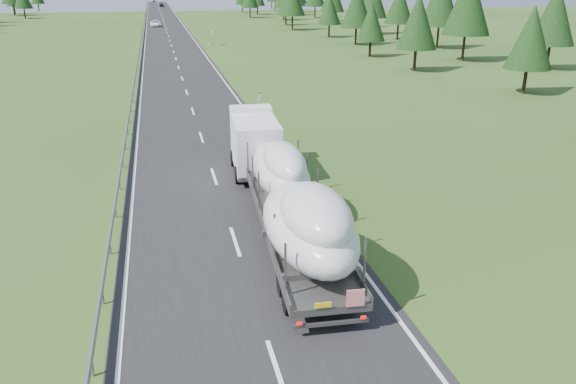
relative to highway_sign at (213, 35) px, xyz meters
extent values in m
plane|color=#2C4818|center=(-7.20, -80.00, -1.81)|extent=(400.00, 400.00, 0.00)
cube|color=black|center=(-7.20, 20.00, -1.80)|extent=(10.00, 400.00, 0.02)
cube|color=slate|center=(-12.50, 20.00, -1.21)|extent=(0.08, 400.00, 0.32)
cylinder|color=slate|center=(-12.50, -80.00, -1.51)|extent=(0.10, 0.10, 0.60)
cube|color=silver|center=(-0.70, -50.00, -1.31)|extent=(0.12, 0.07, 1.00)
cube|color=black|center=(-0.70, -50.00, -0.99)|extent=(0.13, 0.08, 0.12)
cube|color=silver|center=(-0.70, 0.00, -1.31)|extent=(0.12, 0.07, 1.00)
cube|color=black|center=(-0.70, 0.00, -0.99)|extent=(0.13, 0.08, 0.12)
cube|color=silver|center=(-0.70, 50.00, -1.31)|extent=(0.12, 0.07, 1.00)
cube|color=black|center=(-0.70, 50.00, -0.99)|extent=(0.13, 0.08, 0.12)
cube|color=silver|center=(-0.70, 100.00, -1.31)|extent=(0.12, 0.07, 1.00)
cube|color=black|center=(-0.70, 100.00, -0.99)|extent=(0.13, 0.08, 0.12)
cube|color=silver|center=(-0.70, 150.00, -1.31)|extent=(0.12, 0.07, 1.00)
cube|color=black|center=(-0.70, 150.00, -0.99)|extent=(0.13, 0.08, 0.12)
cube|color=silver|center=(-0.70, 200.00, -1.31)|extent=(0.12, 0.07, 1.00)
cube|color=black|center=(-0.70, 200.00, -0.99)|extent=(0.13, 0.08, 0.12)
cylinder|color=slate|center=(0.00, 0.00, -0.81)|extent=(0.08, 0.08, 2.00)
cube|color=silver|center=(0.00, 0.00, 0.19)|extent=(0.05, 0.90, 1.20)
cylinder|color=black|center=(39.24, -38.10, 0.00)|extent=(0.36, 0.36, 3.61)
cone|color=black|center=(39.24, -38.10, 5.02)|extent=(5.62, 5.62, 7.53)
cylinder|color=black|center=(32.70, -28.34, 0.32)|extent=(0.36, 0.36, 4.26)
cone|color=black|center=(32.70, -28.34, 6.24)|extent=(6.62, 6.62, 8.87)
cylinder|color=black|center=(36.55, -12.95, 0.31)|extent=(0.36, 0.36, 4.23)
cylinder|color=black|center=(35.83, 2.08, -0.04)|extent=(0.36, 0.36, 3.53)
cone|color=black|center=(35.83, 2.08, 4.86)|extent=(5.49, 5.49, 7.35)
cylinder|color=black|center=(35.25, 14.46, 0.15)|extent=(0.36, 0.36, 3.92)
cylinder|color=black|center=(40.05, 32.77, -0.15)|extent=(0.36, 0.36, 3.31)
cone|color=black|center=(40.05, 32.77, 4.45)|extent=(5.15, 5.15, 6.90)
cylinder|color=black|center=(36.08, 44.44, -0.03)|extent=(0.36, 0.36, 3.55)
cylinder|color=black|center=(38.02, 55.45, -0.33)|extent=(0.36, 0.36, 2.95)
cone|color=black|center=(38.02, 55.45, 3.76)|extent=(4.58, 4.58, 6.14)
cylinder|color=black|center=(37.93, 69.17, 0.17)|extent=(0.36, 0.36, 3.95)
cylinder|color=black|center=(36.67, 86.12, -0.13)|extent=(0.36, 0.36, 3.35)
cylinder|color=black|center=(41.38, 102.04, -0.09)|extent=(0.36, 0.36, 3.44)
cylinder|color=black|center=(34.41, 111.58, 0.14)|extent=(0.36, 0.36, 3.91)
cylinder|color=black|center=(36.75, 129.40, 0.14)|extent=(0.36, 0.36, 3.91)
cylinder|color=black|center=(26.21, -52.20, -0.33)|extent=(0.36, 0.36, 2.96)
cone|color=black|center=(26.21, -52.20, 3.77)|extent=(4.60, 4.60, 6.16)
cylinder|color=black|center=(21.88, -35.65, -0.19)|extent=(0.36, 0.36, 3.23)
cone|color=black|center=(21.88, -35.65, 4.30)|extent=(5.03, 5.03, 6.74)
cylinder|color=black|center=(21.40, -21.08, -0.44)|extent=(0.36, 0.36, 2.74)
cone|color=black|center=(21.40, -21.08, 3.36)|extent=(4.26, 4.26, 5.70)
cylinder|color=black|center=(24.85, -4.87, -0.03)|extent=(0.36, 0.36, 3.55)
cone|color=black|center=(24.85, -4.87, 4.89)|extent=(5.52, 5.52, 7.39)
cylinder|color=black|center=(24.32, 9.69, -0.33)|extent=(0.36, 0.36, 2.95)
cone|color=black|center=(24.32, 9.69, 3.77)|extent=(4.59, 4.59, 6.15)
cylinder|color=black|center=(21.14, 28.30, 0.08)|extent=(0.36, 0.36, 3.78)
cylinder|color=black|center=(23.03, 43.28, -0.29)|extent=(0.36, 0.36, 3.03)
cone|color=black|center=(23.03, 43.28, 3.91)|extent=(4.71, 4.71, 6.31)
cylinder|color=black|center=(26.71, 62.37, 0.10)|extent=(0.36, 0.36, 3.81)
cylinder|color=black|center=(19.04, 75.16, -0.11)|extent=(0.36, 0.36, 3.40)
cylinder|color=black|center=(24.12, 90.94, -0.16)|extent=(0.36, 0.36, 3.29)
cylinder|color=black|center=(21.26, 106.01, -0.27)|extent=(0.36, 0.36, 3.07)
cylinder|color=black|center=(-47.24, 86.12, -0.13)|extent=(0.36, 0.36, 3.36)
cylinder|color=black|center=(-53.51, 102.04, 0.34)|extent=(0.36, 0.36, 4.30)
cylinder|color=black|center=(-55.25, 111.58, -0.31)|extent=(0.36, 0.36, 2.99)
cylinder|color=black|center=(-50.72, 129.40, -0.25)|extent=(0.36, 0.36, 3.11)
cube|color=white|center=(-4.71, -71.06, 0.11)|extent=(2.81, 5.18, 2.82)
cube|color=black|center=(-4.71, -68.49, 0.61)|extent=(2.32, 0.22, 1.41)
cube|color=white|center=(-4.71, -68.84, 1.67)|extent=(2.59, 1.35, 0.30)
cube|color=#5A5854|center=(-4.71, -72.07, -1.25)|extent=(2.69, 3.17, 0.25)
cylinder|color=black|center=(-5.87, -69.25, -1.30)|extent=(0.41, 1.03, 1.01)
cylinder|color=black|center=(-3.56, -69.25, -1.30)|extent=(0.41, 1.03, 1.01)
cylinder|color=black|center=(-5.87, -72.47, -1.30)|extent=(0.41, 1.03, 1.01)
cylinder|color=black|center=(-3.56, -72.47, -1.30)|extent=(0.41, 1.03, 1.01)
cube|color=#5A5854|center=(-4.71, -80.64, -0.88)|extent=(3.54, 14.25, 0.26)
cube|color=#5A5854|center=(-6.06, -80.64, -0.63)|extent=(0.88, 14.09, 0.24)
cube|color=#5A5854|center=(-3.37, -80.64, -0.63)|extent=(0.88, 14.09, 0.24)
cube|color=#5A5854|center=(-6.06, -86.68, 0.21)|extent=(0.07, 0.07, 1.92)
cube|color=#5A5854|center=(-3.37, -86.68, 0.21)|extent=(0.07, 0.07, 1.92)
cube|color=#5A5854|center=(-6.06, -84.27, 0.21)|extent=(0.07, 0.07, 1.92)
cube|color=#5A5854|center=(-3.37, -84.27, 0.21)|extent=(0.07, 0.07, 1.92)
cube|color=#5A5854|center=(-6.06, -81.85, 0.21)|extent=(0.07, 0.07, 1.92)
cube|color=#5A5854|center=(-3.37, -81.85, 0.21)|extent=(0.07, 0.07, 1.92)
cube|color=#5A5854|center=(-6.06, -79.43, 0.21)|extent=(0.07, 0.07, 1.92)
cube|color=#5A5854|center=(-3.37, -79.43, 0.21)|extent=(0.07, 0.07, 1.92)
cube|color=#5A5854|center=(-6.06, -77.01, 0.21)|extent=(0.07, 0.07, 1.92)
cube|color=#5A5854|center=(-3.37, -77.01, 0.21)|extent=(0.07, 0.07, 1.92)
cube|color=#5A5854|center=(-6.06, -74.59, 0.21)|extent=(0.07, 0.07, 1.92)
cube|color=#5A5854|center=(-3.37, -74.59, 0.21)|extent=(0.07, 0.07, 1.92)
cylinder|color=black|center=(-5.82, -86.08, -1.30)|extent=(0.46, 1.03, 1.01)
cylinder|color=black|center=(-3.61, -86.08, -1.30)|extent=(0.46, 1.03, 1.01)
cylinder|color=black|center=(-5.82, -84.87, -1.30)|extent=(0.46, 1.03, 1.01)
cylinder|color=black|center=(-3.61, -84.87, -1.30)|extent=(0.46, 1.03, 1.01)
cube|color=#5A5854|center=(-4.71, -87.64, -1.35)|extent=(2.52, 0.27, 0.12)
cube|color=red|center=(-3.96, -87.71, -0.45)|extent=(0.61, 0.08, 0.60)
cube|color=yellow|center=(-5.02, -87.71, -0.60)|extent=(0.56, 0.07, 0.18)
cube|color=red|center=(-5.77, -87.71, -1.20)|extent=(0.18, 0.07, 0.10)
cube|color=red|center=(-3.66, -87.71, -1.20)|extent=(0.18, 0.07, 0.10)
ellipsoid|color=silver|center=(-4.71, -83.86, 0.44)|extent=(3.61, 7.57, 2.38)
ellipsoid|color=silver|center=(-4.71, -84.79, 1.27)|extent=(2.69, 4.82, 1.90)
ellipsoid|color=silver|center=(-4.71, -77.01, 0.31)|extent=(2.87, 7.35, 2.13)
ellipsoid|color=silver|center=(-4.71, -77.91, 1.06)|extent=(2.13, 4.68, 1.70)
imported|color=white|center=(-9.50, 45.50, -1.07)|extent=(2.70, 5.43, 1.48)
imported|color=black|center=(-6.10, 158.35, -1.03)|extent=(2.10, 4.66, 1.55)
imported|color=#1A1D49|center=(-8.82, 217.36, -1.12)|extent=(1.66, 4.24, 1.37)
camera|label=1|loc=(-9.95, -102.39, 9.05)|focal=35.00mm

